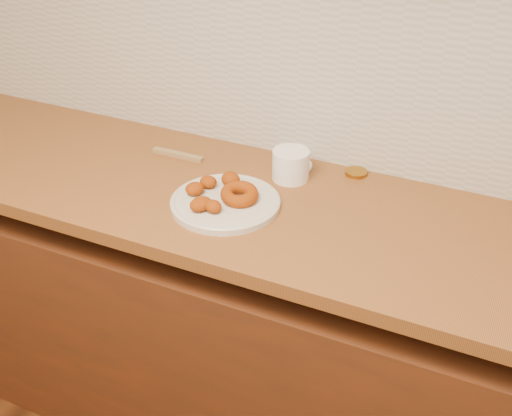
% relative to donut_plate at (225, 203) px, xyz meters
% --- Properties ---
extents(wall_back, '(4.00, 0.02, 2.70)m').
position_rel_donut_plate_xyz_m(wall_back, '(0.34, 0.37, 0.44)').
color(wall_back, tan).
rests_on(wall_back, ground).
extents(base_cabinet, '(3.60, 0.60, 0.77)m').
position_rel_donut_plate_xyz_m(base_cabinet, '(0.34, 0.06, -0.52)').
color(base_cabinet, '#5A2710').
rests_on(base_cabinet, floor).
extents(butcher_block, '(2.30, 0.62, 0.04)m').
position_rel_donut_plate_xyz_m(butcher_block, '(-0.31, 0.06, -0.03)').
color(butcher_block, brown).
rests_on(butcher_block, base_cabinet).
extents(backsplash, '(3.60, 0.02, 0.60)m').
position_rel_donut_plate_xyz_m(backsplash, '(0.34, 0.36, 0.29)').
color(backsplash, beige).
rests_on(backsplash, wall_back).
extents(donut_plate, '(0.29, 0.29, 0.02)m').
position_rel_donut_plate_xyz_m(donut_plate, '(0.00, 0.00, 0.00)').
color(donut_plate, beige).
rests_on(donut_plate, butcher_block).
extents(ring_donut, '(0.15, 0.15, 0.05)m').
position_rel_donut_plate_xyz_m(ring_donut, '(0.03, 0.02, 0.03)').
color(ring_donut, '#893604').
rests_on(ring_donut, donut_plate).
extents(fried_dough_chunks, '(0.15, 0.21, 0.04)m').
position_rel_donut_plate_xyz_m(fried_dough_chunks, '(-0.04, -0.00, 0.03)').
color(fried_dough_chunks, '#893604').
rests_on(fried_dough_chunks, donut_plate).
extents(plastic_tub, '(0.14, 0.14, 0.09)m').
position_rel_donut_plate_xyz_m(plastic_tub, '(0.10, 0.21, 0.04)').
color(plastic_tub, white).
rests_on(plastic_tub, butcher_block).
extents(tub_lid, '(0.14, 0.14, 0.01)m').
position_rel_donut_plate_xyz_m(tub_lid, '(0.08, 0.28, -0.00)').
color(tub_lid, white).
rests_on(tub_lid, butcher_block).
extents(brass_jar_lid, '(0.08, 0.08, 0.01)m').
position_rel_donut_plate_xyz_m(brass_jar_lid, '(0.27, 0.32, -0.00)').
color(brass_jar_lid, '#9D6B1B').
rests_on(brass_jar_lid, butcher_block).
extents(wooden_utensil, '(0.17, 0.02, 0.01)m').
position_rel_donut_plate_xyz_m(wooden_utensil, '(-0.26, 0.19, -0.00)').
color(wooden_utensil, olive).
rests_on(wooden_utensil, butcher_block).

